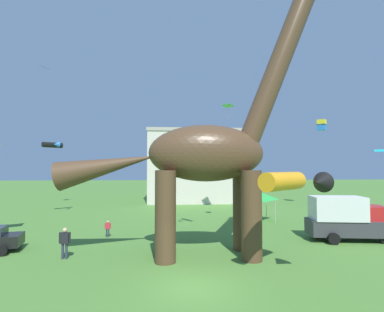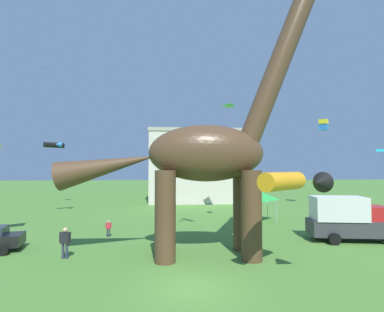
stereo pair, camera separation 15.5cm
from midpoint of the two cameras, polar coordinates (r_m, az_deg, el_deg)
ground_plane at (r=14.31m, az=-0.14°, el=-23.95°), size 240.00×240.00×0.00m
dinosaur_sculpture at (r=18.09m, az=2.28°, el=0.55°), size 16.36×3.47×17.10m
parked_box_truck at (r=24.72m, az=27.44°, el=-10.52°), size 5.84×2.88×3.20m
person_far_spectator at (r=24.19m, az=-16.11°, el=-13.01°), size 0.47×0.21×1.25m
person_vendor_side at (r=19.38m, az=-23.53°, el=-14.62°), size 0.67×0.30×1.79m
festival_canopy_tent at (r=30.74m, az=12.33°, el=-7.40°), size 3.15×3.15×3.00m
kite_far_right at (r=42.35m, az=-26.61°, el=14.99°), size 1.11×1.28×0.32m
kite_mid_center at (r=14.81m, az=18.18°, el=-4.69°), size 3.26×3.31×0.94m
kite_high_right at (r=36.65m, az=-25.27°, el=1.95°), size 2.20×2.24×0.63m
kite_far_left at (r=44.55m, az=23.61°, el=5.51°), size 1.42×1.42×1.43m
kite_drifting at (r=32.09m, az=32.46°, el=0.88°), size 1.24×1.14×1.29m
kite_apex at (r=29.93m, az=5.98°, el=2.13°), size 0.61×0.61×0.71m
kite_mid_left at (r=34.67m, az=6.80°, el=9.59°), size 1.59×1.65×1.63m
background_building_block at (r=49.13m, az=0.27°, el=-1.95°), size 14.76×12.22×11.25m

